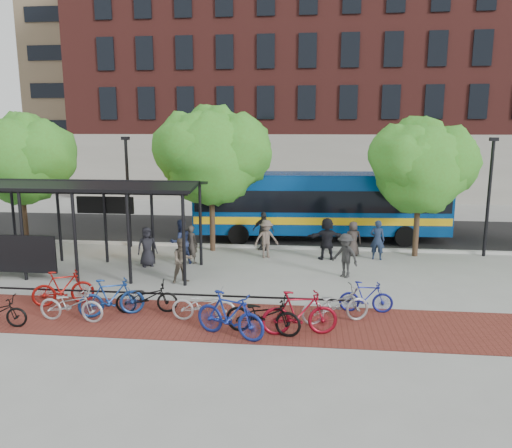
# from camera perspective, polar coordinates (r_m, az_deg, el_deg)

# --- Properties ---
(ground) EXTENTS (160.00, 160.00, 0.00)m
(ground) POSITION_cam_1_polar(r_m,az_deg,el_deg) (19.40, 1.92, -5.62)
(ground) COLOR #9E9E99
(ground) RESTS_ON ground
(asphalt_street) EXTENTS (160.00, 8.00, 0.01)m
(asphalt_street) POSITION_cam_1_polar(r_m,az_deg,el_deg) (27.14, 3.19, -0.78)
(asphalt_street) COLOR black
(asphalt_street) RESTS_ON ground
(curb) EXTENTS (160.00, 0.25, 0.12)m
(curb) POSITION_cam_1_polar(r_m,az_deg,el_deg) (23.23, 2.66, -2.66)
(curb) COLOR #B7B7B2
(curb) RESTS_ON ground
(brick_strip) EXTENTS (24.00, 3.00, 0.01)m
(brick_strip) POSITION_cam_1_polar(r_m,az_deg,el_deg) (15.01, -7.34, -10.79)
(brick_strip) COLOR maroon
(brick_strip) RESTS_ON ground
(bike_rack_rail) EXTENTS (12.00, 0.05, 0.95)m
(bike_rack_rail) POSITION_cam_1_polar(r_m,az_deg,el_deg) (16.15, -11.13, -9.31)
(bike_rack_rail) COLOR black
(bike_rack_rail) RESTS_ON ground
(building_brick) EXTENTS (55.00, 14.00, 20.00)m
(building_brick) POSITION_cam_1_polar(r_m,az_deg,el_deg) (45.57, 17.82, 16.14)
(building_brick) COLOR maroon
(building_brick) RESTS_ON ground
(building_tower) EXTENTS (22.00, 22.00, 30.00)m
(building_tower) POSITION_cam_1_polar(r_m,az_deg,el_deg) (61.77, -10.83, 19.67)
(building_tower) COLOR #7A664C
(building_tower) RESTS_ON ground
(bus_shelter) EXTENTS (10.60, 3.07, 3.60)m
(bus_shelter) POSITION_cam_1_polar(r_m,az_deg,el_deg) (20.56, -21.41, 3.12)
(bus_shelter) COLOR black
(bus_shelter) RESTS_ON ground
(tree_a) EXTENTS (4.90, 4.00, 6.18)m
(tree_a) POSITION_cam_1_polar(r_m,az_deg,el_deg) (25.62, -25.21, 7.05)
(tree_a) COLOR #382619
(tree_a) RESTS_ON ground
(tree_b) EXTENTS (5.15, 4.20, 6.47)m
(tree_b) POSITION_cam_1_polar(r_m,az_deg,el_deg) (22.32, -4.88, 8.18)
(tree_b) COLOR #382619
(tree_b) RESTS_ON ground
(tree_c) EXTENTS (4.66, 3.80, 5.92)m
(tree_c) POSITION_cam_1_polar(r_m,az_deg,el_deg) (22.43, 18.47, 6.63)
(tree_c) COLOR #382619
(tree_c) RESTS_ON ground
(lamp_post_left) EXTENTS (0.35, 0.20, 5.12)m
(lamp_post_left) POSITION_cam_1_polar(r_m,az_deg,el_deg) (23.82, -14.43, 3.92)
(lamp_post_left) COLOR black
(lamp_post_left) RESTS_ON ground
(lamp_post_right) EXTENTS (0.35, 0.20, 5.12)m
(lamp_post_right) POSITION_cam_1_polar(r_m,az_deg,el_deg) (23.58, 25.09, 3.15)
(lamp_post_right) COLOR black
(lamp_post_right) RESTS_ON ground
(bus) EXTENTS (12.45, 3.52, 3.32)m
(bus) POSITION_cam_1_polar(r_m,az_deg,el_deg) (24.90, 7.29, 2.52)
(bus) COLOR navy
(bus) RESTS_ON ground
(bike_1) EXTENTS (1.92, 1.26, 1.12)m
(bike_1) POSITION_cam_1_polar(r_m,az_deg,el_deg) (17.01, -21.18, -6.82)
(bike_1) COLOR maroon
(bike_1) RESTS_ON ground
(bike_2) EXTENTS (1.99, 0.78, 1.03)m
(bike_2) POSITION_cam_1_polar(r_m,az_deg,el_deg) (15.56, -20.36, -8.60)
(bike_2) COLOR #AEAEB1
(bike_2) RESTS_ON ground
(bike_3) EXTENTS (1.99, 1.22, 1.16)m
(bike_3) POSITION_cam_1_polar(r_m,az_deg,el_deg) (15.58, -16.19, -8.06)
(bike_3) COLOR navy
(bike_3) RESTS_ON ground
(bike_4) EXTENTS (1.95, 0.98, 0.98)m
(bike_4) POSITION_cam_1_polar(r_m,az_deg,el_deg) (15.62, -12.39, -8.17)
(bike_4) COLOR black
(bike_4) RESTS_ON ground
(bike_6) EXTENTS (1.91, 0.69, 1.00)m
(bike_6) POSITION_cam_1_polar(r_m,az_deg,el_deg) (14.71, -5.96, -9.15)
(bike_6) COLOR #B7B7BA
(bike_6) RESTS_ON ground
(bike_7) EXTENTS (2.16, 1.35, 1.26)m
(bike_7) POSITION_cam_1_polar(r_m,az_deg,el_deg) (13.55, -3.00, -10.33)
(bike_7) COLOR navy
(bike_7) RESTS_ON ground
(bike_8) EXTENTS (2.20, 1.09, 1.11)m
(bike_8) POSITION_cam_1_polar(r_m,az_deg,el_deg) (13.75, 0.81, -10.32)
(bike_8) COLOR black
(bike_8) RESTS_ON ground
(bike_9) EXTENTS (2.14, 0.91, 1.25)m
(bike_9) POSITION_cam_1_polar(r_m,az_deg,el_deg) (13.72, 5.00, -10.10)
(bike_9) COLOR maroon
(bike_9) RESTS_ON ground
(bike_10) EXTENTS (2.18, 1.40, 1.08)m
(bike_10) POSITION_cam_1_polar(r_m,az_deg,el_deg) (14.69, 9.06, -9.09)
(bike_10) COLOR gray
(bike_10) RESTS_ON ground
(bike_11) EXTENTS (1.63, 0.49, 0.98)m
(bike_11) POSITION_cam_1_polar(r_m,az_deg,el_deg) (15.65, 12.47, -8.15)
(bike_11) COLOR navy
(bike_11) RESTS_ON ground
(pedestrian_0) EXTENTS (0.94, 0.82, 1.62)m
(pedestrian_0) POSITION_cam_1_polar(r_m,az_deg,el_deg) (20.61, -12.33, -2.54)
(pedestrian_0) COLOR black
(pedestrian_0) RESTS_ON ground
(pedestrian_1) EXTENTS (0.69, 0.61, 1.59)m
(pedestrian_1) POSITION_cam_1_polar(r_m,az_deg,el_deg) (20.78, -7.34, -2.30)
(pedestrian_1) COLOR #433C35
(pedestrian_1) RESTS_ON ground
(pedestrian_2) EXTENTS (1.15, 1.10, 1.87)m
(pedestrian_2) POSITION_cam_1_polar(r_m,az_deg,el_deg) (20.64, -8.60, -2.04)
(pedestrian_2) COLOR #1F2849
(pedestrian_2) RESTS_ON ground
(pedestrian_3) EXTENTS (1.22, 0.97, 1.66)m
(pedestrian_3) POSITION_cam_1_polar(r_m,az_deg,el_deg) (21.44, 1.18, -1.71)
(pedestrian_3) COLOR brown
(pedestrian_3) RESTS_ON ground
(pedestrian_4) EXTENTS (1.11, 0.70, 1.77)m
(pedestrian_4) POSITION_cam_1_polar(r_m,az_deg,el_deg) (22.79, 0.84, -0.79)
(pedestrian_4) COLOR #292929
(pedestrian_4) RESTS_ON ground
(pedestrian_5) EXTENTS (1.73, 0.78, 1.80)m
(pedestrian_5) POSITION_cam_1_polar(r_m,az_deg,el_deg) (21.36, 8.10, -1.67)
(pedestrian_5) COLOR black
(pedestrian_5) RESTS_ON ground
(pedestrian_6) EXTENTS (0.80, 0.57, 1.52)m
(pedestrian_6) POSITION_cam_1_polar(r_m,az_deg,el_deg) (22.18, 11.02, -1.66)
(pedestrian_6) COLOR #3C3330
(pedestrian_6) RESTS_ON ground
(pedestrian_7) EXTENTS (0.70, 0.54, 1.71)m
(pedestrian_7) POSITION_cam_1_polar(r_m,az_deg,el_deg) (21.75, 13.70, -1.77)
(pedestrian_7) COLOR #1C2842
(pedestrian_7) RESTS_ON ground
(pedestrian_8) EXTENTS (1.01, 0.96, 1.64)m
(pedestrian_8) POSITION_cam_1_polar(r_m,az_deg,el_deg) (18.25, -8.38, -4.14)
(pedestrian_8) COLOR #65594B
(pedestrian_8) RESTS_ON ground
(pedestrian_9) EXTENTS (1.23, 1.15, 1.67)m
(pedestrian_9) POSITION_cam_1_polar(r_m,az_deg,el_deg) (18.95, 10.17, -3.57)
(pedestrian_9) COLOR #2A2A2A
(pedestrian_9) RESTS_ON ground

